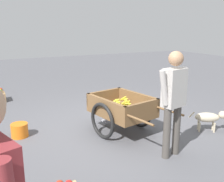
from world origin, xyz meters
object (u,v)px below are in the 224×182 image
(dog, at_px, (209,117))
(plastic_bucket, at_px, (20,130))
(vendor_person, at_px, (174,96))
(fruit_cart, at_px, (122,110))

(dog, height_order, plastic_bucket, dog)
(vendor_person, xyz_separation_m, plastic_bucket, (1.76, 1.93, -0.82))
(vendor_person, relative_size, dog, 2.72)
(plastic_bucket, bearing_deg, dog, -112.87)
(fruit_cart, relative_size, plastic_bucket, 6.01)
(plastic_bucket, bearing_deg, vendor_person, -132.42)
(fruit_cart, distance_m, plastic_bucket, 1.85)
(fruit_cart, height_order, dog, fruit_cart)
(fruit_cart, xyz_separation_m, dog, (-0.70, -1.46, -0.16))
(vendor_person, xyz_separation_m, dog, (0.42, -1.24, -0.67))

